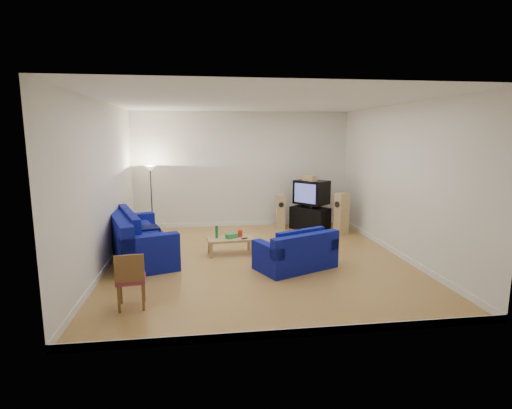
{
  "coord_description": "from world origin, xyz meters",
  "views": [
    {
      "loc": [
        -1.13,
        -7.88,
        2.56
      ],
      "look_at": [
        0.0,
        0.4,
        1.1
      ],
      "focal_mm": 28.0,
      "sensor_mm": 36.0,
      "label": 1
    }
  ],
  "objects": [
    {
      "name": "room",
      "position": [
        0.0,
        0.0,
        1.54
      ],
      "size": [
        6.01,
        6.51,
        3.21
      ],
      "color": "olive",
      "rests_on": "ground"
    },
    {
      "name": "sofa_three_seat",
      "position": [
        -2.51,
        0.48,
        0.35
      ],
      "size": [
        1.78,
        2.67,
        0.95
      ],
      "rotation": [
        0.0,
        0.0,
        -1.25
      ],
      "color": "navy",
      "rests_on": "ground"
    },
    {
      "name": "sofa_loveseat",
      "position": [
        0.66,
        -0.64,
        0.28
      ],
      "size": [
        1.69,
        1.36,
        0.74
      ],
      "rotation": [
        0.0,
        0.0,
        0.42
      ],
      "color": "navy",
      "rests_on": "ground"
    },
    {
      "name": "coffee_table",
      "position": [
        -0.55,
        0.5,
        0.31
      ],
      "size": [
        1.03,
        0.58,
        0.36
      ],
      "rotation": [
        0.0,
        0.0,
        0.09
      ],
      "color": "tan",
      "rests_on": "ground"
    },
    {
      "name": "bottle",
      "position": [
        -0.84,
        0.55,
        0.49
      ],
      "size": [
        0.08,
        0.08,
        0.27
      ],
      "primitive_type": "cylinder",
      "rotation": [
        0.0,
        0.0,
        0.35
      ],
      "color": "#197233",
      "rests_on": "coffee_table"
    },
    {
      "name": "tissue_box",
      "position": [
        -0.52,
        0.49,
        0.41
      ],
      "size": [
        0.28,
        0.23,
        0.1
      ],
      "primitive_type": "cube",
      "rotation": [
        0.0,
        0.0,
        0.48
      ],
      "color": "green",
      "rests_on": "coffee_table"
    },
    {
      "name": "red_canister",
      "position": [
        -0.33,
        0.59,
        0.43
      ],
      "size": [
        0.14,
        0.14,
        0.15
      ],
      "primitive_type": "cylinder",
      "rotation": [
        0.0,
        0.0,
        0.46
      ],
      "color": "red",
      "rests_on": "coffee_table"
    },
    {
      "name": "remote",
      "position": [
        -0.25,
        0.39,
        0.37
      ],
      "size": [
        0.15,
        0.11,
        0.02
      ],
      "primitive_type": "cube",
      "rotation": [
        0.0,
        0.0,
        0.51
      ],
      "color": "black",
      "rests_on": "coffee_table"
    },
    {
      "name": "tv_stand",
      "position": [
        1.78,
        2.51,
        0.31
      ],
      "size": [
        1.08,
        1.11,
        0.61
      ],
      "primitive_type": "cube",
      "rotation": [
        0.0,
        0.0,
        -0.83
      ],
      "color": "black",
      "rests_on": "ground"
    },
    {
      "name": "av_receiver",
      "position": [
        1.79,
        2.47,
        0.66
      ],
      "size": [
        0.48,
        0.51,
        0.09
      ],
      "primitive_type": "cube",
      "rotation": [
        0.0,
        0.0,
        -1.09
      ],
      "color": "black",
      "rests_on": "tv_stand"
    },
    {
      "name": "television",
      "position": [
        1.82,
        2.55,
        1.03
      ],
      "size": [
        1.0,
        1.03,
        0.64
      ],
      "rotation": [
        0.0,
        0.0,
        -0.87
      ],
      "color": "black",
      "rests_on": "av_receiver"
    },
    {
      "name": "centre_speaker",
      "position": [
        1.73,
        2.48,
        1.42
      ],
      "size": [
        0.35,
        0.48,
        0.16
      ],
      "primitive_type": "cube",
      "rotation": [
        0.0,
        0.0,
        -1.14
      ],
      "color": "tan",
      "rests_on": "television"
    },
    {
      "name": "speaker_left",
      "position": [
        0.99,
        2.7,
        0.47
      ],
      "size": [
        0.24,
        0.3,
        0.94
      ],
      "rotation": [
        0.0,
        0.0,
        -0.06
      ],
      "color": "tan",
      "rests_on": "ground"
    },
    {
      "name": "speaker_right",
      "position": [
        2.45,
        1.9,
        0.54
      ],
      "size": [
        0.4,
        0.36,
        1.08
      ],
      "rotation": [
        0.0,
        0.0,
        -1.13
      ],
      "color": "tan",
      "rests_on": "ground"
    },
    {
      "name": "floor_lamp",
      "position": [
        -2.45,
        2.7,
        1.47
      ],
      "size": [
        0.3,
        0.3,
        1.78
      ],
      "color": "black",
      "rests_on": "ground"
    },
    {
      "name": "dining_chair",
      "position": [
        -2.21,
        -2.08,
        0.49
      ],
      "size": [
        0.46,
        0.46,
        0.87
      ],
      "rotation": [
        0.0,
        0.0,
        0.11
      ],
      "color": "brown",
      "rests_on": "ground"
    }
  ]
}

